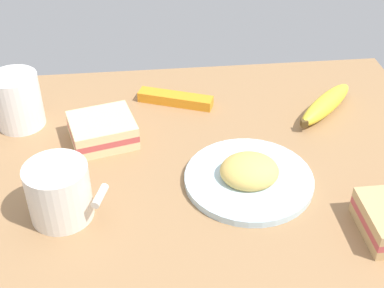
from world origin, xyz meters
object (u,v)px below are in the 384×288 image
plate_of_food (249,176)px  coffee_mug_black (17,100)px  banana (326,104)px  coffee_mug_milky (59,191)px  sandwich_side (103,130)px  snack_bar (175,99)px

plate_of_food → coffee_mug_black: 44.16cm
coffee_mug_black → banana: bearing=177.8°
coffee_mug_black → banana: coffee_mug_black is taller
coffee_mug_milky → plate_of_food: bearing=-171.5°
plate_of_food → banana: 26.27cm
coffee_mug_black → sandwich_side: (-15.20, 6.89, -3.01)cm
plate_of_food → sandwich_side: 27.38cm
plate_of_food → sandwich_side: (23.51, -14.01, 0.88)cm
sandwich_side → banana: 42.23cm
plate_of_food → snack_bar: (9.76, -24.97, -0.32)cm
banana → sandwich_side: bearing=6.3°
coffee_mug_black → snack_bar: 29.53cm
coffee_mug_black → snack_bar: size_ratio=0.70×
coffee_mug_black → snack_bar: bearing=-172.0°
sandwich_side → coffee_mug_black: bearing=-24.4°
plate_of_food → banana: size_ratio=1.38×
coffee_mug_black → banana: 57.31cm
coffee_mug_milky → snack_bar: 35.22cm
sandwich_side → plate_of_food: bearing=149.2°
coffee_mug_black → banana: size_ratio=0.69×
coffee_mug_milky → sandwich_side: bearing=-106.7°
coffee_mug_black → plate_of_food: bearing=151.6°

